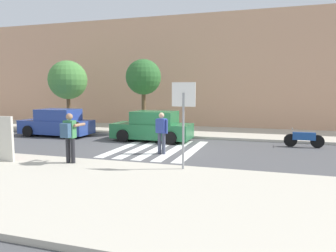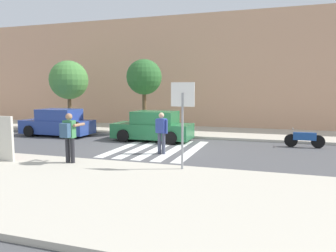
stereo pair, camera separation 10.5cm
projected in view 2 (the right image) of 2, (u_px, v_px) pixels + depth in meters
ground_plane at (157, 149)px, 14.64m from camera, size 120.00×120.00×0.00m
sidewalk_near at (77, 187)px, 8.78m from camera, size 60.00×6.00×0.14m
sidewalk_far at (190, 131)px, 20.30m from camera, size 60.00×4.80×0.14m
building_facade_far at (205, 73)px, 24.03m from camera, size 56.00×4.00×7.71m
crosswalk_stripe_0 at (126, 147)px, 15.32m from camera, size 0.44×5.20×0.01m
crosswalk_stripe_1 at (142, 148)px, 15.07m from camera, size 0.44×5.20×0.01m
crosswalk_stripe_2 at (158, 149)px, 14.83m from camera, size 0.44×5.20×0.01m
crosswalk_stripe_3 at (175, 150)px, 14.58m from camera, size 0.44×5.20×0.01m
crosswalk_stripe_4 at (192, 151)px, 14.33m from camera, size 0.44×5.20×0.01m
stop_sign at (183, 106)px, 10.29m from camera, size 0.76×0.08×2.76m
photographer_with_backpack at (69, 134)px, 11.25m from camera, size 0.60×0.86×1.72m
pedestrian_crossing at (161, 131)px, 13.53m from camera, size 0.57×0.32×1.72m
parked_car_blue at (58, 123)px, 18.86m from camera, size 4.10×1.92×1.55m
parked_car_green at (153, 127)px, 17.05m from camera, size 4.10×1.92×1.55m
motorcycle at (304, 139)px, 15.10m from camera, size 1.76×0.60×0.87m
street_tree_west at (69, 80)px, 21.18m from camera, size 2.49×2.49×4.38m
street_tree_center at (144, 78)px, 19.08m from camera, size 2.07×2.07×4.28m
advertising_board at (1, 138)px, 11.69m from camera, size 1.10×0.11×1.60m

